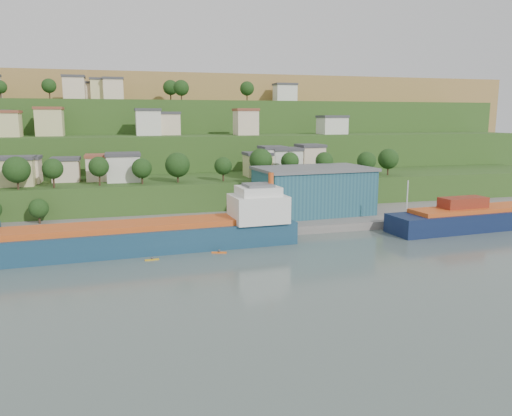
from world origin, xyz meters
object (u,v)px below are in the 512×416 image
object	(u,v)px
cargo_ship_near	(148,237)
kayak_orange	(219,252)
cargo_ship_far	(502,217)
warehouse	(313,190)

from	to	relation	value
cargo_ship_near	kayak_orange	world-z (taller)	cargo_ship_near
cargo_ship_far	warehouse	bearing A→B (deg)	150.99
cargo_ship_far	kayak_orange	world-z (taller)	cargo_ship_far
cargo_ship_far	warehouse	size ratio (longest dim) A/B	1.90
cargo_ship_near	kayak_orange	distance (m)	15.87
cargo_ship_far	cargo_ship_near	bearing A→B (deg)	176.04
kayak_orange	warehouse	bearing A→B (deg)	58.05
warehouse	cargo_ship_far	bearing A→B (deg)	-29.37
cargo_ship_near	cargo_ship_far	bearing A→B (deg)	-3.31
cargo_ship_near	cargo_ship_far	world-z (taller)	cargo_ship_near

